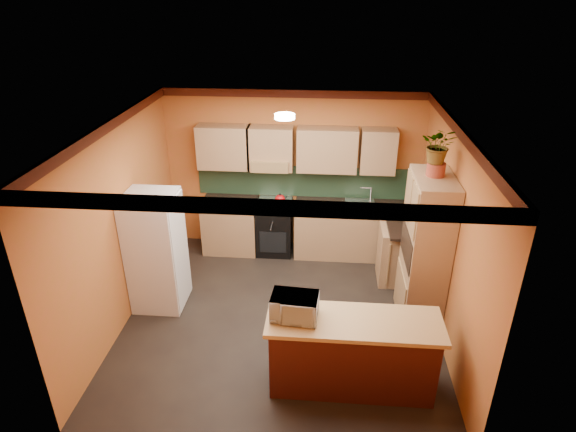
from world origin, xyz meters
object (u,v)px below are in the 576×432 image
object	(u,v)px
microwave	(294,307)
base_cabinets_back	(312,229)
fridge	(156,251)
breakfast_bar	(352,356)
stove	(275,227)
pantry	(425,253)

from	to	relation	value
microwave	base_cabinets_back	bearing A→B (deg)	92.86
fridge	microwave	distance (m)	2.45
fridge	breakfast_bar	world-z (taller)	fridge
microwave	stove	bearing A→B (deg)	104.69
base_cabinets_back	fridge	bearing A→B (deg)	-142.34
base_cabinets_back	microwave	distance (m)	3.06
base_cabinets_back	pantry	bearing A→B (deg)	-48.51
base_cabinets_back	stove	size ratio (longest dim) A/B	4.01
fridge	breakfast_bar	xyz separation A→B (m)	(2.66, -1.39, -0.41)
stove	pantry	bearing A→B (deg)	-38.65
breakfast_bar	microwave	xyz separation A→B (m)	(-0.65, 0.00, 0.63)
fridge	pantry	bearing A→B (deg)	-1.52
base_cabinets_back	stove	world-z (taller)	stove
base_cabinets_back	fridge	size ratio (longest dim) A/B	2.15
breakfast_bar	microwave	world-z (taller)	microwave
base_cabinets_back	breakfast_bar	bearing A→B (deg)	-79.21
stove	microwave	bearing A→B (deg)	-79.64
base_cabinets_back	pantry	xyz separation A→B (m)	(1.51, -1.71, 0.61)
fridge	breakfast_bar	size ratio (longest dim) A/B	0.94
pantry	microwave	world-z (taller)	pantry
stove	pantry	size ratio (longest dim) A/B	0.43
pantry	breakfast_bar	size ratio (longest dim) A/B	1.17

